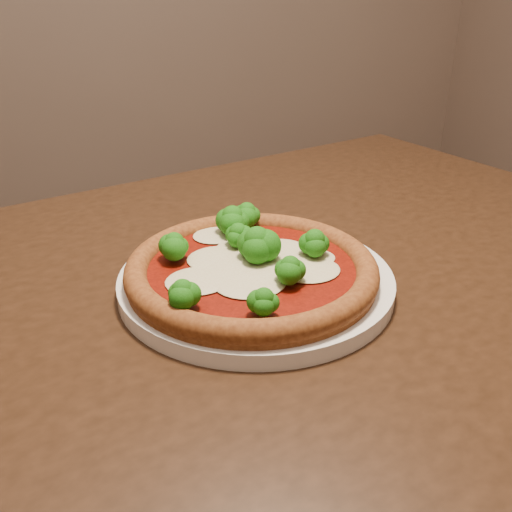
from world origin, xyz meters
name	(u,v)px	position (x,y,z in m)	size (l,w,h in m)	color
dining_table	(281,348)	(0.09, -0.22, 0.65)	(1.33, 1.11, 0.75)	black
plate	(256,281)	(0.05, -0.23, 0.76)	(0.31, 0.31, 0.02)	silver
pizza	(251,266)	(0.04, -0.24, 0.78)	(0.28, 0.28, 0.06)	brown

